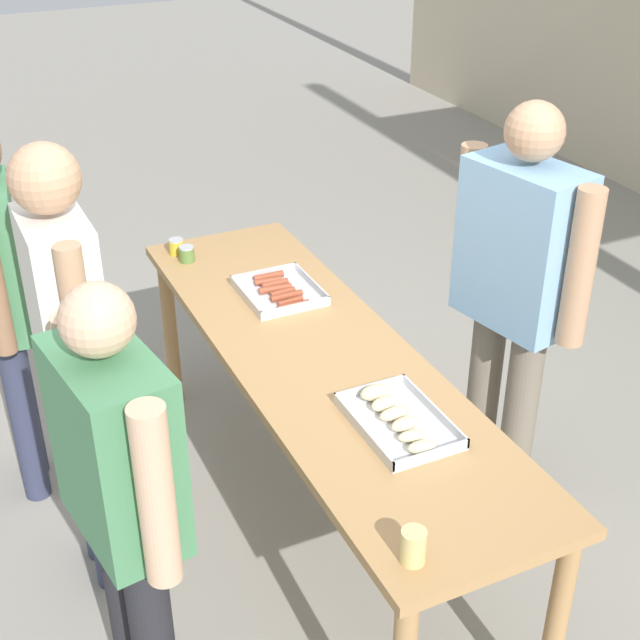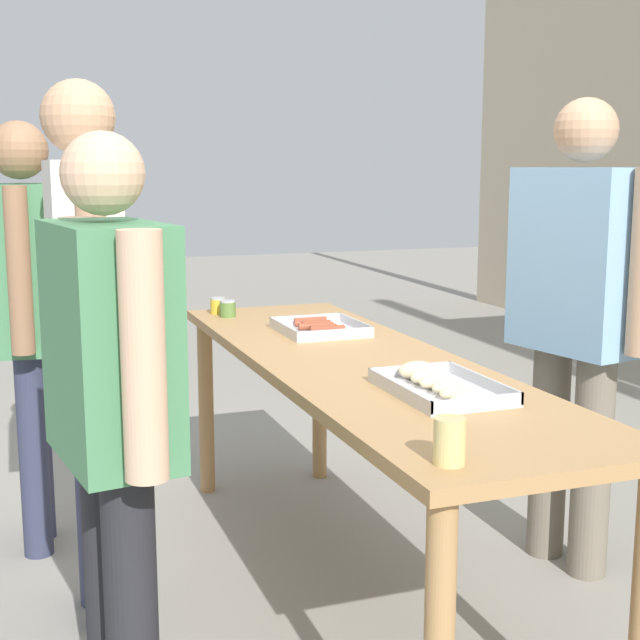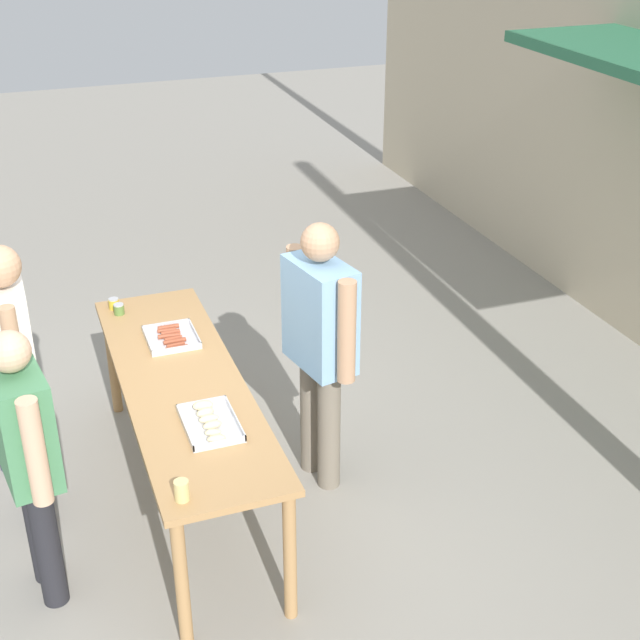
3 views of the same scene
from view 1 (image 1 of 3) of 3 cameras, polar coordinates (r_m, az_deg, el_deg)
The scene contains 10 objects.
ground_plane at distance 3.95m, azimuth 0.00°, elevation -12.79°, with size 24.00×24.00×0.00m, color gray.
serving_table at distance 3.48m, azimuth 0.00°, elevation -3.60°, with size 2.46×0.69×0.86m.
food_tray_sausages at distance 3.84m, azimuth -2.64°, elevation 1.85°, with size 0.36×0.32×0.04m.
food_tray_buns at distance 3.06m, azimuth 4.90°, elevation -6.28°, with size 0.43×0.29×0.06m.
condiment_jar_mustard at distance 4.25m, azimuth -9.18°, elevation 4.67°, with size 0.07×0.07×0.07m.
condiment_jar_ketchup at distance 4.17m, azimuth -8.52°, elevation 4.20°, with size 0.07×0.07×0.07m.
beer_cup at distance 2.55m, azimuth 5.99°, elevation -14.21°, with size 0.07×0.07×0.11m.
person_server_behind_table at distance 3.68m, azimuth 12.47°, elevation 2.68°, with size 0.68×0.35×1.76m.
person_customer_with_cup at distance 2.75m, azimuth -12.64°, elevation -10.12°, with size 0.66×0.32×1.60m.
person_customer_waiting_in_line at distance 3.21m, azimuth -15.68°, elevation -1.12°, with size 0.55×0.23×1.79m.
Camera 1 is at (2.63, -1.24, 2.67)m, focal length 50.00 mm.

